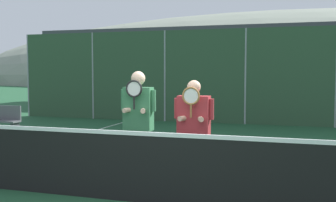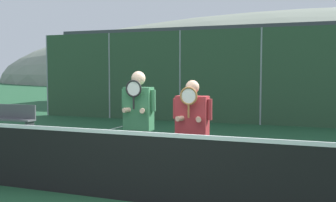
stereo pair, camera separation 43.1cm
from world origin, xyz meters
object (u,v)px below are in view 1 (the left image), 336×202
car_far_left (144,93)px  car_left_of_center (261,95)px  player_center_left (194,125)px  player_leftmost (138,117)px

car_far_left → car_left_of_center: size_ratio=0.96×
player_center_left → car_left_of_center: player_center_left is taller
player_leftmost → player_center_left: (0.94, -0.10, -0.09)m
player_leftmost → car_left_of_center: bearing=84.9°
player_center_left → player_leftmost: bearing=174.1°
car_far_left → car_left_of_center: (5.09, -0.09, -0.00)m
player_center_left → car_left_of_center: 11.15m
car_far_left → car_left_of_center: bearing=-1.0°
car_left_of_center → player_center_left: bearing=-90.3°
car_left_of_center → car_far_left: bearing=179.0°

